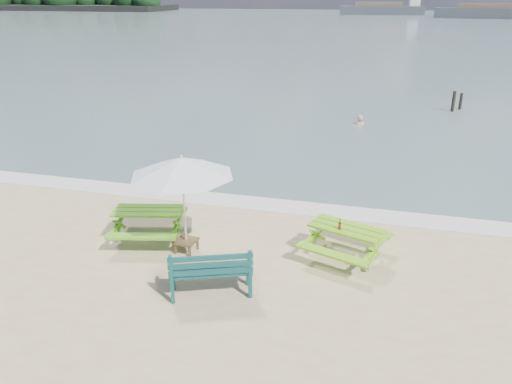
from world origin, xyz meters
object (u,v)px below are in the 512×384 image
(picnic_table_left, at_px, (149,225))
(swimmer, at_px, (359,132))
(patio_umbrella, at_px, (182,167))
(beer_bottle, at_px, (340,226))
(park_bench, at_px, (211,280))
(side_table, at_px, (186,245))
(picnic_table_right, at_px, (345,243))

(picnic_table_left, relative_size, swimmer, 1.30)
(patio_umbrella, height_order, beer_bottle, patio_umbrella)
(park_bench, relative_size, patio_umbrella, 0.66)
(patio_umbrella, bearing_deg, beer_bottle, 8.30)
(side_table, distance_m, beer_bottle, 3.37)
(side_table, relative_size, patio_umbrella, 0.20)
(picnic_table_left, distance_m, beer_bottle, 4.36)
(picnic_table_right, height_order, park_bench, park_bench)
(side_table, height_order, beer_bottle, beer_bottle)
(side_table, bearing_deg, picnic_table_left, 161.36)
(picnic_table_left, xyz_separation_m, beer_bottle, (4.34, 0.12, 0.45))
(side_table, height_order, patio_umbrella, patio_umbrella)
(side_table, xyz_separation_m, patio_umbrella, (0.00, -0.00, 1.84))
(park_bench, height_order, side_table, park_bench)
(park_bench, distance_m, swimmer, 14.11)
(picnic_table_right, distance_m, patio_umbrella, 3.83)
(swimmer, bearing_deg, park_bench, -97.32)
(patio_umbrella, distance_m, beer_bottle, 3.51)
(picnic_table_right, relative_size, swimmer, 1.35)
(patio_umbrella, bearing_deg, side_table, 135.00)
(park_bench, relative_size, swimmer, 1.04)
(beer_bottle, bearing_deg, park_bench, -139.01)
(park_bench, relative_size, side_table, 3.29)
(patio_umbrella, relative_size, swimmer, 1.58)
(picnic_table_left, xyz_separation_m, park_bench, (2.16, -1.78, -0.06))
(park_bench, xyz_separation_m, patio_umbrella, (-1.09, 1.42, 1.70))
(picnic_table_left, relative_size, patio_umbrella, 0.83)
(picnic_table_right, relative_size, park_bench, 1.30)
(picnic_table_left, height_order, swimmer, picnic_table_left)
(picnic_table_right, distance_m, park_bench, 3.09)
(picnic_table_left, xyz_separation_m, side_table, (1.07, -0.36, -0.20))
(picnic_table_left, distance_m, swimmer, 12.85)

